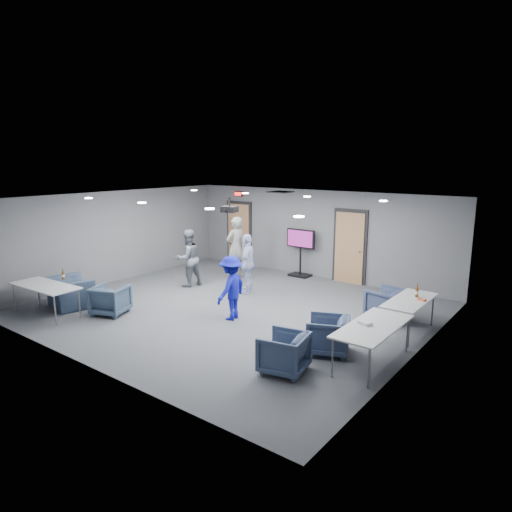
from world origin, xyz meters
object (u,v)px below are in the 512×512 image
Objects in this scene: chair_right_b at (328,335)px; bottle_right at (417,292)px; table_front_left at (45,287)px; bottle_front at (63,276)px; projector at (229,209)px; person_d at (231,288)px; tv_stand at (300,250)px; person_b at (188,258)px; chair_right_a at (387,304)px; table_right_b at (373,327)px; person_a at (236,248)px; person_c at (248,264)px; table_right_a at (410,302)px; chair_front_b at (69,293)px; chair_right_c at (284,353)px; chair_front_a at (110,300)px.

bottle_right is at bearing 134.65° from chair_right_b.
table_front_left is 7.02× the size of bottle_front.
person_d is at bearing -63.10° from projector.
chair_right_b is 0.52× the size of tv_stand.
person_b is 2.08× the size of chair_right_a.
person_b is 3.84× the size of projector.
table_right_b reaches higher than chair_right_b.
person_b is 1.11× the size of tv_stand.
bottle_right is at bearing 27.14° from bottle_front.
bottle_front is at bearing -115.51° from tv_stand.
person_c is (1.27, -1.03, -0.13)m from person_a.
table_right_a is 1.90m from table_right_b.
chair_front_b is at bearing 97.41° from bottle_front.
chair_right_b is (4.95, -3.25, -0.60)m from person_a.
bottle_right is 0.19× the size of tv_stand.
chair_right_b is 0.40× the size of table_right_b.
person_b reaches higher than chair_front_b.
bottle_front is (-6.23, -0.38, 0.48)m from chair_right_c.
table_front_left is at bearing 18.00° from chair_front_a.
person_a is at bearing -149.85° from person_d.
projector is at bearing 98.78° from table_right_a.
table_front_left reaches higher than chair_right_b.
person_d reaches higher than chair_right_a.
table_right_a is at bearing 26.61° from table_front_left.
person_b is 6.34m from table_right_a.
person_b is 6.01m from chair_right_c.
person_c reaches higher than table_right_a.
chair_right_c is 1.67m from table_right_b.
person_a is at bearing -146.35° from chair_right_b.
table_right_b is 1.30× the size of tv_stand.
chair_right_a is 7.72m from chair_front_b.
chair_front_b is 4.51m from projector.
projector is at bearing -11.42° from person_c.
person_d is 2.08m from projector.
chair_front_a is at bearing -154.33° from chair_front_b.
person_a reaches higher than chair_right_a.
person_d is 4.06m from bottle_right.
bottle_right is at bearing -2.25° from projector.
chair_right_a reaches higher than chair_right_c.
tv_stand is (2.82, 6.75, 0.16)m from table_front_left.
projector is (-0.83, 0.95, 1.66)m from person_d.
table_right_a is 0.86× the size of table_right_b.
person_c is 0.98× the size of table_right_a.
person_a is 2.45× the size of chair_right_b.
table_front_left is 0.58m from bottle_front.
chair_right_a is at bearing 32.56° from table_front_left.
person_d is at bearing 6.17° from person_c.
chair_right_c is 0.40× the size of table_right_b.
projector reaches higher than chair_right_b.
person_b is 3.53m from tv_stand.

